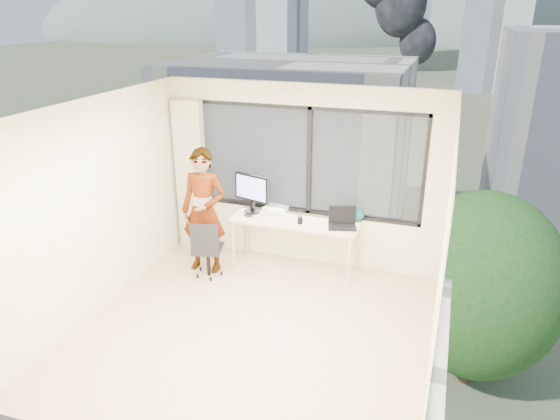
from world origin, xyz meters
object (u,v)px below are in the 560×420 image
at_px(monitor, 252,193).
at_px(game_console, 276,209).
at_px(chair, 208,247).
at_px(person, 204,211).
at_px(handbag, 355,214).
at_px(desk, 295,244).
at_px(laptop, 343,219).

xyz_separation_m(monitor, game_console, (0.32, 0.12, -0.25)).
bearing_deg(chair, person, 108.52).
bearing_deg(person, handbag, 16.19).
relative_size(desk, monitor, 3.10).
height_order(monitor, game_console, monitor).
relative_size(desk, chair, 2.07).
height_order(chair, monitor, monitor).
bearing_deg(handbag, game_console, 170.04).
xyz_separation_m(desk, person, (-1.20, -0.43, 0.52)).
xyz_separation_m(monitor, handbag, (1.48, 0.15, -0.19)).
height_order(person, laptop, person).
distance_m(desk, person, 1.37).
relative_size(person, handbag, 6.87).
relative_size(chair, game_console, 2.80).
bearing_deg(laptop, person, 177.19).
xyz_separation_m(chair, monitor, (0.40, 0.69, 0.61)).
distance_m(chair, person, 0.50).
xyz_separation_m(monitor, laptop, (1.37, -0.13, -0.17)).
distance_m(game_console, laptop, 1.08).
xyz_separation_m(chair, person, (-0.11, 0.17, 0.46)).
distance_m(chair, laptop, 1.91).
distance_m(person, laptop, 1.92).
xyz_separation_m(desk, handbag, (0.80, 0.24, 0.47)).
bearing_deg(laptop, desk, 162.11).
xyz_separation_m(chair, game_console, (0.72, 0.81, 0.35)).
bearing_deg(game_console, desk, -20.09).
xyz_separation_m(person, handbag, (2.00, 0.67, -0.04)).
height_order(chair, game_console, chair).
bearing_deg(desk, chair, -151.14).
xyz_separation_m(desk, laptop, (0.68, -0.04, 0.50)).
bearing_deg(monitor, laptop, 10.75).
height_order(person, game_console, person).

